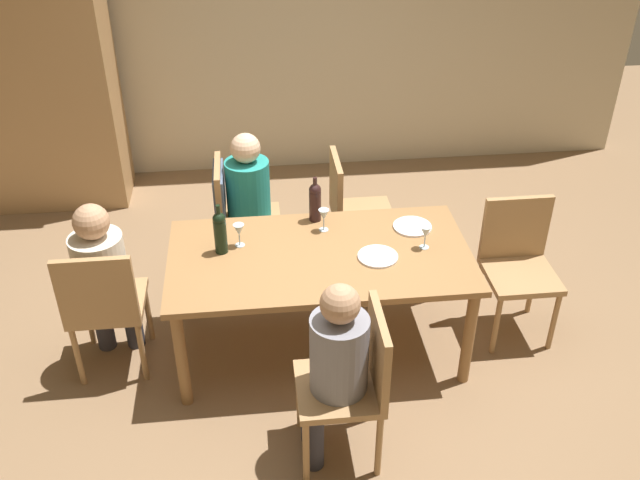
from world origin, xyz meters
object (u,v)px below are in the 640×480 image
at_px(person_man_bearded, 252,197).
at_px(wine_glass_centre, 239,231).
at_px(chair_near, 355,377).
at_px(wine_glass_near_left, 324,216).
at_px(wine_bottle_dark_red, 220,231).
at_px(dinner_plate_guest_left, 378,256).
at_px(dinner_plate_host, 412,227).
at_px(wine_glass_near_right, 425,233).
at_px(armoire_cabinet, 44,78).
at_px(chair_far_right, 351,206).
at_px(person_woman_host, 103,274).
at_px(person_man_guest, 334,362).
at_px(chair_left_end, 104,302).
at_px(wine_bottle_tall_green, 315,201).
at_px(chair_far_left, 232,206).
at_px(chair_right_end, 518,258).
at_px(dining_table, 320,264).

xyz_separation_m(person_man_bearded, wine_glass_centre, (-0.09, -0.72, 0.17)).
distance_m(chair_near, wine_glass_near_left, 1.17).
bearing_deg(wine_bottle_dark_red, dinner_plate_guest_left, -10.27).
relative_size(chair_near, person_man_bearded, 0.81).
xyz_separation_m(person_man_bearded, dinner_plate_host, (1.00, -0.63, 0.07)).
xyz_separation_m(wine_glass_near_left, wine_glass_near_right, (0.59, -0.27, 0.00)).
height_order(chair_near, wine_glass_near_left, chair_near).
relative_size(armoire_cabinet, wine_bottle_dark_red, 6.74).
bearing_deg(wine_glass_centre, chair_far_right, 41.76).
bearing_deg(chair_near, wine_glass_near_left, 1.69).
bearing_deg(dinner_plate_guest_left, wine_glass_centre, 164.67).
relative_size(chair_near, person_woman_host, 0.81).
relative_size(chair_near, wine_bottle_dark_red, 2.84).
bearing_deg(wine_bottle_dark_red, person_woman_host, -174.66).
bearing_deg(person_man_guest, dinner_plate_host, -30.46).
xyz_separation_m(wine_glass_near_right, dinner_plate_host, (-0.02, 0.23, -0.10)).
bearing_deg(person_woman_host, dinner_plate_host, 6.18).
relative_size(armoire_cabinet, chair_near, 2.37).
relative_size(wine_glass_near_right, dinner_plate_host, 0.60).
distance_m(chair_left_end, person_man_bearded, 1.32).
xyz_separation_m(armoire_cabinet, wine_glass_near_right, (2.65, -2.23, -0.27)).
bearing_deg(armoire_cabinet, chair_far_right, -30.37).
bearing_deg(person_man_guest, wine_glass_centre, 24.08).
distance_m(person_woman_host, person_man_bearded, 1.24).
distance_m(wine_bottle_tall_green, wine_glass_near_left, 0.14).
distance_m(chair_far_left, dinner_plate_guest_left, 1.29).
xyz_separation_m(chair_left_end, person_man_bearded, (0.91, 0.95, 0.12)).
relative_size(person_man_bearded, wine_glass_near_left, 7.65).
height_order(wine_glass_centre, dinner_plate_guest_left, wine_glass_centre).
distance_m(wine_bottle_tall_green, wine_glass_centre, 0.55).
bearing_deg(wine_bottle_dark_red, wine_glass_near_right, -4.18).
height_order(chair_far_left, wine_glass_centre, chair_far_left).
bearing_deg(person_man_bearded, wine_glass_near_right, 49.95).
xyz_separation_m(chair_right_end, wine_bottle_tall_green, (-1.28, 0.31, 0.33)).
bearing_deg(chair_left_end, wine_glass_centre, 16.09).
distance_m(chair_far_left, chair_near, 1.84).
relative_size(dining_table, wine_glass_centre, 12.26).
height_order(chair_near, person_man_bearded, person_man_bearded).
bearing_deg(chair_right_end, chair_far_right, -38.71).
xyz_separation_m(person_woman_host, dinner_plate_guest_left, (1.63, -0.10, 0.07)).
distance_m(chair_far_left, wine_bottle_dark_red, 0.82).
distance_m(armoire_cabinet, wine_glass_near_left, 2.87).
distance_m(dining_table, person_woman_host, 1.29).
bearing_deg(chair_left_end, dinner_plate_guest_left, 0.39).
distance_m(dining_table, person_man_guest, 0.86).
xyz_separation_m(person_man_guest, dinner_plate_host, (0.65, 1.10, 0.08)).
distance_m(chair_far_left, chair_right_end, 1.99).
bearing_deg(chair_left_end, chair_near, -29.37).
xyz_separation_m(person_woman_host, wine_bottle_dark_red, (0.71, 0.07, 0.21)).
distance_m(chair_right_end, person_woman_host, 2.59).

